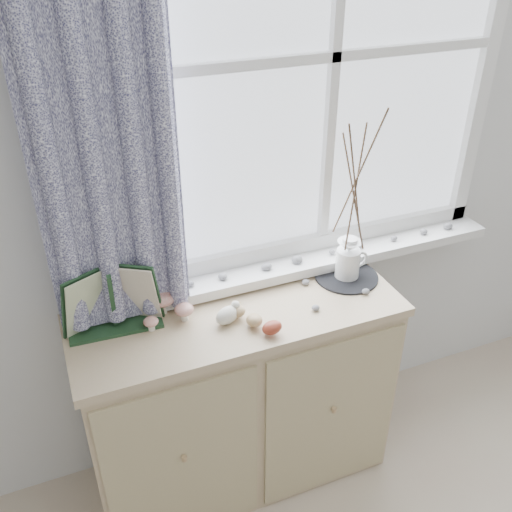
# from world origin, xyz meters

# --- Properties ---
(sideboard) EXTENTS (1.20, 0.45, 0.85)m
(sideboard) POSITION_xyz_m (-0.15, 1.75, 0.43)
(sideboard) COLOR tan
(sideboard) RESTS_ON ground
(botanical_book) EXTENTS (0.37, 0.15, 0.25)m
(botanical_book) POSITION_xyz_m (-0.57, 1.79, 0.98)
(botanical_book) COLOR #1C3B20
(botanical_book) RESTS_ON sideboard
(toadstool_cluster) EXTENTS (0.18, 0.16, 0.09)m
(toadstool_cluster) POSITION_xyz_m (-0.39, 1.83, 0.90)
(toadstool_cluster) COLOR white
(toadstool_cluster) RESTS_ON sideboard
(wooden_eggs) EXTENTS (0.14, 0.17, 0.07)m
(wooden_eggs) POSITION_xyz_m (-0.13, 1.66, 0.88)
(wooden_eggs) COLOR tan
(wooden_eggs) RESTS_ON sideboard
(songbird_figurine) EXTENTS (0.14, 0.11, 0.07)m
(songbird_figurine) POSITION_xyz_m (-0.20, 1.71, 0.88)
(songbird_figurine) COLOR white
(songbird_figurine) RESTS_ON sideboard
(crocheted_doily) EXTENTS (0.25, 0.25, 0.01)m
(crocheted_doily) POSITION_xyz_m (0.32, 1.80, 0.85)
(crocheted_doily) COLOR black
(crocheted_doily) RESTS_ON sideboard
(twig_pitcher) EXTENTS (0.26, 0.26, 0.71)m
(twig_pitcher) POSITION_xyz_m (0.32, 1.80, 1.26)
(twig_pitcher) COLOR silver
(twig_pitcher) RESTS_ON crocheted_doily
(sideboard_pebbles) EXTENTS (0.25, 0.19, 0.02)m
(sideboard_pebbles) POSITION_xyz_m (0.20, 1.71, 0.86)
(sideboard_pebbles) COLOR gray
(sideboard_pebbles) RESTS_ON sideboard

